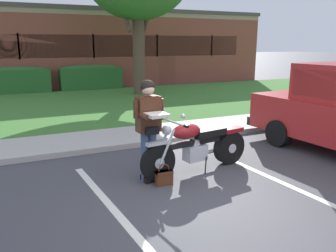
# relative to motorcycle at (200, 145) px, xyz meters

# --- Properties ---
(ground_plane) EXTENTS (140.00, 140.00, 0.00)m
(ground_plane) POSITION_rel_motorcycle_xyz_m (-0.38, -1.42, -0.48)
(ground_plane) COLOR #424247
(curb_strip) EXTENTS (60.00, 0.20, 0.12)m
(curb_strip) POSITION_rel_motorcycle_xyz_m (-0.38, 1.88, -0.42)
(curb_strip) COLOR #B7B2A8
(curb_strip) RESTS_ON ground
(concrete_walk) EXTENTS (60.00, 1.50, 0.08)m
(concrete_walk) POSITION_rel_motorcycle_xyz_m (-0.38, 2.73, -0.44)
(concrete_walk) COLOR #B7B2A8
(concrete_walk) RESTS_ON ground
(grass_lawn) EXTENTS (60.00, 8.26, 0.06)m
(grass_lawn) POSITION_rel_motorcycle_xyz_m (-0.38, 7.61, -0.45)
(grass_lawn) COLOR #3D752D
(grass_lawn) RESTS_ON ground
(stall_stripe_0) EXTENTS (0.50, 4.39, 0.01)m
(stall_stripe_0) POSITION_rel_motorcycle_xyz_m (-1.82, -1.22, -0.48)
(stall_stripe_0) COLOR silver
(stall_stripe_0) RESTS_ON ground
(stall_stripe_1) EXTENTS (0.50, 4.39, 0.01)m
(stall_stripe_1) POSITION_rel_motorcycle_xyz_m (0.98, -1.22, -0.48)
(stall_stripe_1) COLOR silver
(stall_stripe_1) RESTS_ON ground
(motorcycle) EXTENTS (2.24, 0.82, 1.18)m
(motorcycle) POSITION_rel_motorcycle_xyz_m (0.00, 0.00, 0.00)
(motorcycle) COLOR black
(motorcycle) RESTS_ON ground
(rider_person) EXTENTS (0.53, 0.60, 1.70)m
(rider_person) POSITION_rel_motorcycle_xyz_m (-1.01, -0.08, 0.53)
(rider_person) COLOR black
(rider_person) RESTS_ON ground
(handbag) EXTENTS (0.28, 0.13, 0.36)m
(handbag) POSITION_rel_motorcycle_xyz_m (-0.86, -0.33, -0.34)
(handbag) COLOR #562D19
(handbag) RESTS_ON ground
(hedge_left) EXTENTS (3.21, 0.90, 1.24)m
(hedge_left) POSITION_rel_motorcycle_xyz_m (-2.92, 11.98, 0.17)
(hedge_left) COLOR #286028
(hedge_left) RESTS_ON ground
(hedge_center_left) EXTENTS (2.98, 0.90, 1.24)m
(hedge_center_left) POSITION_rel_motorcycle_xyz_m (0.62, 11.98, 0.17)
(hedge_center_left) COLOR #286028
(hedge_center_left) RESTS_ON ground
(brick_building) EXTENTS (20.58, 9.10, 4.06)m
(brick_building) POSITION_rel_motorcycle_xyz_m (0.94, 16.94, 1.55)
(brick_building) COLOR brown
(brick_building) RESTS_ON ground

